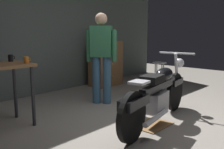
{
  "coord_description": "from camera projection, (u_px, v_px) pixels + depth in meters",
  "views": [
    {
      "loc": [
        -2.99,
        -2.04,
        1.34
      ],
      "look_at": [
        0.04,
        0.7,
        0.65
      ],
      "focal_mm": 41.05,
      "sensor_mm": 36.0,
      "label": 1
    }
  ],
  "objects": [
    {
      "name": "mug_black_matte",
      "position": [
        11.0,
        58.0,
        3.77
      ],
      "size": [
        0.1,
        0.07,
        0.1
      ],
      "color": "black",
      "rests_on": "workbench"
    },
    {
      "name": "back_wall",
      "position": [
        37.0,
        21.0,
        5.36
      ],
      "size": [
        8.0,
        0.12,
        3.1
      ],
      "primitive_type": "cube",
      "color": "#56605B",
      "rests_on": "ground_plane"
    },
    {
      "name": "mug_orange_travel",
      "position": [
        26.0,
        60.0,
        3.57
      ],
      "size": [
        0.1,
        0.07,
        0.09
      ],
      "color": "orange",
      "rests_on": "workbench"
    },
    {
      "name": "ground_plane",
      "position": [
        146.0,
        124.0,
        3.76
      ],
      "size": [
        12.0,
        12.0,
        0.0
      ],
      "primitive_type": "plane",
      "color": "gray"
    },
    {
      "name": "shop_stool",
      "position": [
        159.0,
        68.0,
        5.91
      ],
      "size": [
        0.32,
        0.32,
        0.64
      ],
      "color": "#B2B2B7",
      "rests_on": "ground_plane"
    },
    {
      "name": "drip_tray",
      "position": [
        152.0,
        125.0,
        3.7
      ],
      "size": [
        0.56,
        0.4,
        0.01
      ],
      "primitive_type": "cube",
      "color": "olive",
      "rests_on": "ground_plane"
    },
    {
      "name": "person_standing",
      "position": [
        101.0,
        54.0,
        4.7
      ],
      "size": [
        0.39,
        0.5,
        1.67
      ],
      "rotation": [
        0.0,
        0.0,
        2.13
      ],
      "color": "#3A6487",
      "rests_on": "ground_plane"
    },
    {
      "name": "motorcycle",
      "position": [
        158.0,
        93.0,
        3.72
      ],
      "size": [
        2.17,
        0.72,
        1.0
      ],
      "rotation": [
        0.0,
        0.0,
        0.17
      ],
      "color": "black",
      "rests_on": "ground_plane"
    },
    {
      "name": "wooden_dresser",
      "position": [
        106.0,
        64.0,
        6.34
      ],
      "size": [
        0.8,
        0.47,
        1.1
      ],
      "color": "brown",
      "rests_on": "ground_plane"
    }
  ]
}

